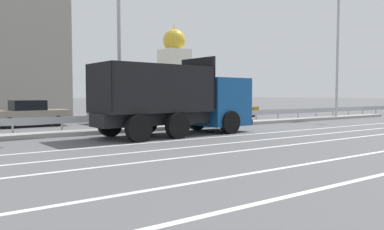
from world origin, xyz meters
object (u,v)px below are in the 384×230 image
Objects in this scene: parked_car_4 at (123,110)px; parked_car_3 at (29,113)px; median_road_sign at (225,104)px; church_tower at (174,69)px; parked_car_6 at (234,108)px; street_lamp_2 at (340,52)px; dump_truck at (193,105)px; parked_car_5 at (181,109)px; street_lamp_1 at (120,28)px.

parked_car_3 is at bearing 81.50° from parked_car_4.
median_road_sign is 0.20× the size of church_tower.
median_road_sign is 0.59× the size of parked_car_6.
street_lamp_2 reaches higher than parked_car_3.
parked_car_3 is (-5.37, 8.22, -0.57)m from dump_truck.
parked_car_3 is 15.16m from parked_car_6.
church_tower reaches higher than parked_car_4.
street_lamp_2 is at bearing -115.72° from parked_car_5.
parked_car_6 is (5.84, 5.79, -0.57)m from median_road_sign.
street_lamp_2 reaches higher than dump_truck.
parked_car_4 is 30.56m from church_tower.
dump_truck is at bearing -41.84° from street_lamp_1.
street_lamp_1 is at bearing -135.58° from dump_truck.
parked_car_3 is 1.01× the size of parked_car_6.
parked_car_4 is 0.94× the size of parked_car_5.
dump_truck is 0.86× the size of street_lamp_2.
church_tower is (24.19, 23.16, 4.66)m from parked_car_3.
parked_car_5 is at bearing 38.83° from street_lamp_1.
median_road_sign reaches higher than parked_car_6.
median_road_sign is at bearing 117.80° from dump_truck.
median_road_sign is 0.59× the size of parked_car_3.
church_tower is at bearing -24.49° from parked_car_6.
parked_car_5 is (7.21, 5.81, -4.16)m from street_lamp_1.
street_lamp_1 is 1.01× the size of street_lamp_2.
parked_car_6 is at bearing -90.20° from parked_car_4.
parked_car_5 is at bearing 146.19° from dump_truck.
parked_car_4 is at bearing 159.60° from street_lamp_2.
dump_truck is 9.35m from parked_car_5.
street_lamp_2 is 2.17× the size of parked_car_6.
median_road_sign reaches higher than parked_car_3.
dump_truck is 9.83m from parked_car_3.
street_lamp_1 reaches higher than median_road_sign.
street_lamp_1 reaches higher than parked_car_6.
dump_truck is 15.30m from street_lamp_2.
church_tower reaches higher than street_lamp_1.
dump_truck is 1.87× the size of parked_car_6.
parked_car_4 is (0.04, 7.71, -0.51)m from dump_truck.
church_tower is (18.82, 31.38, 4.09)m from dump_truck.
parked_car_5 is (4.68, 8.08, -0.57)m from dump_truck.
street_lamp_2 reaches higher than parked_car_4.
dump_truck reaches higher than parked_car_6.
parked_car_5 is at bearing 86.36° from parked_car_3.
church_tower reaches higher than dump_truck.
parked_car_3 reaches higher than parked_car_6.
parked_car_6 is at bearing 87.14° from parked_car_3.
church_tower is at bearing 81.94° from street_lamp_2.
dump_truck is 0.64× the size of church_tower.
parked_car_4 is 9.76m from parked_car_6.
church_tower is at bearing 145.31° from dump_truck.
parked_car_5 is 0.36× the size of church_tower.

